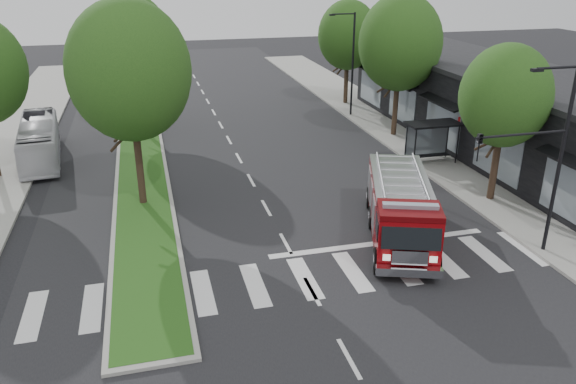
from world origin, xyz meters
TOP-DOWN VIEW (x-y plane):
  - ground at (0.00, 0.00)m, footprint 140.00×140.00m
  - sidewalk_right at (12.50, 10.00)m, footprint 5.00×80.00m
  - median at (-6.00, 18.00)m, footprint 3.00×50.00m
  - storefront_row at (17.00, 10.00)m, footprint 8.00×30.00m
  - bus_shelter at (11.20, 8.15)m, footprint 3.20×1.60m
  - tree_right_near at (11.50, 2.00)m, footprint 4.40×4.40m
  - tree_right_mid at (11.50, 14.00)m, footprint 5.60×5.60m
  - tree_right_far at (11.50, 24.00)m, footprint 5.00×5.00m
  - tree_median_near at (-6.00, 6.00)m, footprint 5.80×5.80m
  - tree_median_far at (-6.00, 20.00)m, footprint 5.60×5.60m
  - streetlight_right_near at (9.61, -3.50)m, footprint 4.08×0.22m
  - streetlight_right_far at (10.35, 20.00)m, footprint 2.11×0.20m
  - fire_engine at (5.09, -0.62)m, footprint 5.17×8.76m
  - city_bus at (-12.00, 14.82)m, footprint 3.06×9.18m

SIDE VIEW (x-z plane):
  - ground at x=0.00m, z-range 0.00..0.00m
  - sidewalk_right at x=12.50m, z-range 0.00..0.15m
  - median at x=-6.00m, z-range 0.00..0.16m
  - city_bus at x=-12.00m, z-range 0.00..2.51m
  - fire_engine at x=5.09m, z-range -0.06..2.86m
  - bus_shelter at x=11.20m, z-range 0.73..3.34m
  - storefront_row at x=17.00m, z-range 0.00..5.00m
  - streetlight_right_far at x=10.35m, z-range 0.48..8.48m
  - streetlight_right_near at x=9.61m, z-range 0.67..8.67m
  - tree_right_near at x=11.50m, z-range 1.48..9.53m
  - tree_right_far at x=11.50m, z-range 1.47..10.20m
  - tree_right_mid at x=11.50m, z-range 1.63..11.35m
  - tree_median_far at x=-6.00m, z-range 1.63..11.35m
  - tree_median_near at x=-6.00m, z-range 1.73..11.89m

